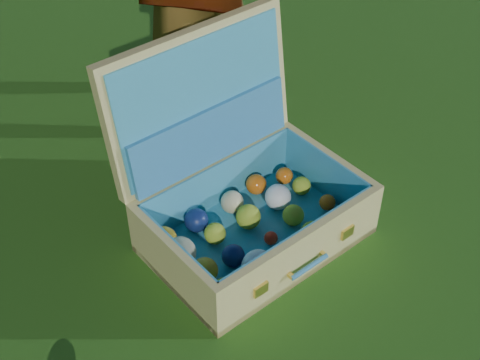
# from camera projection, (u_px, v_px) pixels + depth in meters

# --- Properties ---
(ground) EXTENTS (60.00, 60.00, 0.00)m
(ground) POSITION_uv_depth(u_px,v_px,m) (258.00, 277.00, 1.85)
(ground) COLOR #215114
(ground) RESTS_ON ground
(suitcase) EXTENTS (0.63, 0.54, 0.57)m
(suitcase) POSITION_uv_depth(u_px,v_px,m) (236.00, 187.00, 1.90)
(suitcase) COLOR #DBCB76
(suitcase) RESTS_ON ground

